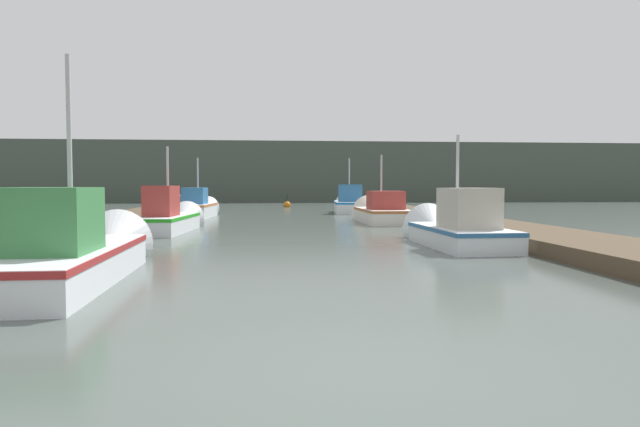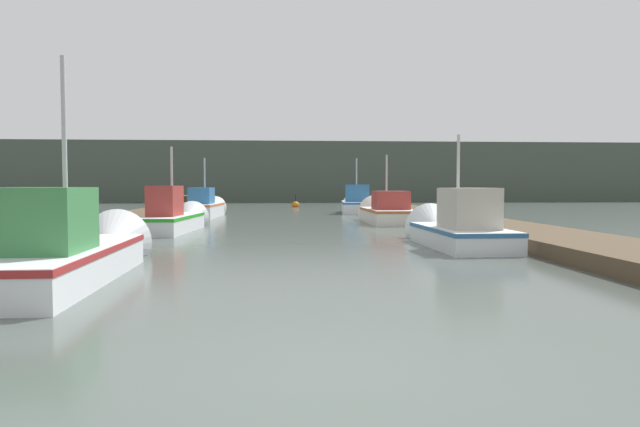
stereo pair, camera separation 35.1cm
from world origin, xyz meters
name	(u,v)px [view 2 (the right image)]	position (x,y,z in m)	size (l,w,h in m)	color
ground_plane	(338,377)	(0.00, 0.00, 0.00)	(200.00, 200.00, 0.00)	#47514C
dock_left	(107,225)	(-6.60, 16.00, 0.18)	(2.72, 40.00, 0.36)	#4C3D2B
dock_right	(470,223)	(6.60, 16.00, 0.18)	(2.72, 40.00, 0.36)	#4C3D2B
distant_shore_ridge	(284,173)	(0.00, 56.60, 2.86)	(120.00, 16.00, 5.73)	#424C42
fishing_boat_0	(73,250)	(-4.11, 5.58, 0.46)	(1.75, 6.20, 4.25)	silver
fishing_boat_1	(455,228)	(4.17, 10.14, 0.46)	(1.78, 4.92, 3.44)	silver
fishing_boat_2	(175,218)	(-4.19, 15.73, 0.45)	(1.85, 5.60, 3.33)	silver
fishing_boat_3	(385,212)	(4.10, 19.80, 0.43)	(1.78, 5.45, 3.43)	silver
fishing_boat_4	(206,207)	(-4.21, 24.44, 0.49)	(1.69, 5.29, 3.28)	silver
fishing_boat_5	(356,204)	(3.96, 28.08, 0.50)	(2.04, 4.91, 3.59)	silver
mooring_piling_0	(163,208)	(-5.12, 18.42, 0.69)	(0.29, 0.29, 1.36)	#473523
mooring_piling_1	(186,206)	(-5.23, 24.57, 0.55)	(0.24, 0.24, 1.10)	#473523
channel_buoy	(296,205)	(0.68, 36.81, 0.15)	(0.54, 0.54, 1.04)	#BF6513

